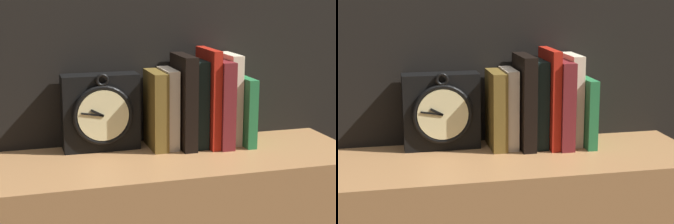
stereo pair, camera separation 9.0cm
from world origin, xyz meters
TOP-DOWN VIEW (x-y plane):
  - clock at (-0.15, 0.12)m, footprint 0.20×0.08m
  - book_slot0_brown at (-0.01, 0.09)m, footprint 0.04×0.12m
  - book_slot1_cream at (0.03, 0.10)m, footprint 0.03×0.12m
  - book_slot2_black at (0.07, 0.08)m, footprint 0.03×0.14m
  - book_slot3_black at (0.10, 0.09)m, footprint 0.03×0.12m
  - book_slot4_red at (0.13, 0.08)m, footprint 0.02×0.14m
  - book_slot5_maroon at (0.16, 0.08)m, footprint 0.04×0.15m
  - book_slot6_cream at (0.20, 0.10)m, footprint 0.03×0.12m
  - book_slot7_green at (0.23, 0.08)m, footprint 0.03×0.15m

SIDE VIEW (x-z plane):
  - book_slot7_green at x=0.23m, z-range 0.92..1.10m
  - clock at x=-0.15m, z-range 0.91..1.12m
  - book_slot0_brown at x=-0.01m, z-range 0.92..1.12m
  - book_slot1_cream at x=0.03m, z-range 0.92..1.12m
  - book_slot5_maroon at x=0.16m, z-range 0.92..1.14m
  - book_slot3_black at x=0.10m, z-range 0.92..1.14m
  - book_slot6_cream at x=0.20m, z-range 0.92..1.15m
  - book_slot2_black at x=0.07m, z-range 0.92..1.16m
  - book_slot4_red at x=0.13m, z-range 0.92..1.17m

